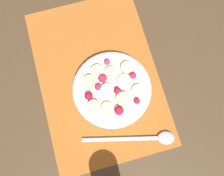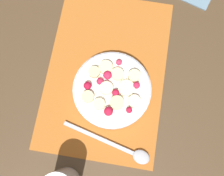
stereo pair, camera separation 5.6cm
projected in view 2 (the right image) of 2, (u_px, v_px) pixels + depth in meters
The scene contains 4 objects.
ground_plane at pixel (106, 73), 0.62m from camera, with size 3.00×3.00×0.00m, color #4C3823.
placemat at pixel (106, 72), 0.61m from camera, with size 0.42×0.29×0.01m.
fruit_bowl at pixel (112, 90), 0.58m from camera, with size 0.18×0.18×0.05m.
spoon at pixel (124, 149), 0.56m from camera, with size 0.07×0.21×0.01m.
Camera 2 is at (-0.17, -0.04, 0.59)m, focal length 40.00 mm.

